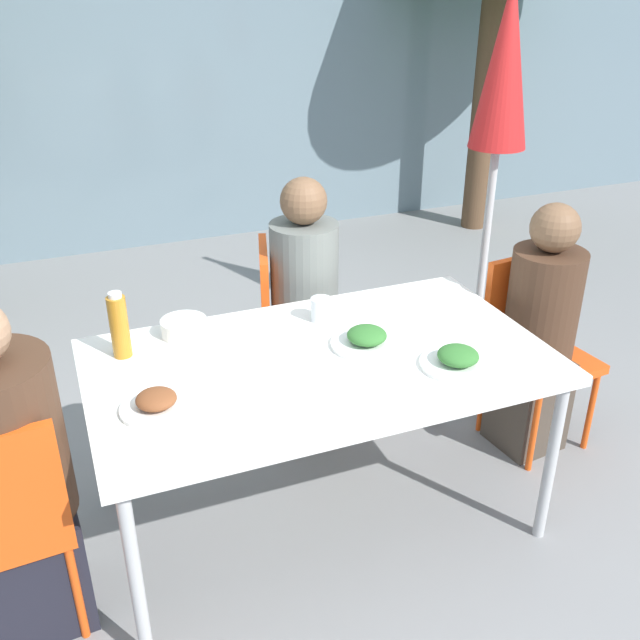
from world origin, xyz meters
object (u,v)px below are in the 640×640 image
at_px(person_left, 11,485).
at_px(drinking_cup, 321,309).
at_px(person_far, 305,309).
at_px(bottle, 119,326).
at_px(chair_far, 287,319).
at_px(chair_right, 532,337).
at_px(person_right, 538,337).
at_px(salad_bowl, 184,327).
at_px(closed_umbrella, 502,94).

distance_m(person_left, drinking_cup, 1.26).
distance_m(person_far, bottle, 1.02).
distance_m(chair_far, person_far, 0.12).
bearing_deg(person_left, drinking_cup, 12.34).
xyz_separation_m(person_far, drinking_cup, (-0.10, -0.45, 0.22)).
xyz_separation_m(person_left, chair_right, (2.19, 0.28, -0.05)).
relative_size(bottle, drinking_cup, 2.63).
bearing_deg(person_left, person_right, 1.13).
height_order(chair_far, salad_bowl, chair_far).
bearing_deg(drinking_cup, person_right, -9.04).
relative_size(drinking_cup, salad_bowl, 0.54).
xyz_separation_m(person_far, bottle, (-0.87, -0.45, 0.29)).
distance_m(bottle, salad_bowl, 0.27).
xyz_separation_m(bottle, drinking_cup, (0.77, -0.00, -0.07)).
xyz_separation_m(chair_right, bottle, (-1.77, 0.07, 0.36)).
bearing_deg(closed_umbrella, person_left, -156.40).
xyz_separation_m(bottle, salad_bowl, (0.24, 0.08, -0.09)).
relative_size(person_far, salad_bowl, 6.84).
bearing_deg(person_far, person_left, -41.72).
bearing_deg(chair_far, chair_right, 75.03).
distance_m(chair_right, salad_bowl, 1.56).
xyz_separation_m(person_right, closed_umbrella, (0.29, 0.87, 0.88)).
bearing_deg(drinking_cup, person_left, -163.50).
height_order(chair_right, drinking_cup, chair_right).
bearing_deg(bottle, person_far, 27.22).
height_order(chair_far, drinking_cup, chair_far).
xyz_separation_m(chair_right, chair_far, (-0.96, 0.59, 0.00)).
height_order(person_far, drinking_cup, person_far).
relative_size(chair_far, bottle, 3.47).
relative_size(bottle, salad_bowl, 1.42).
height_order(person_right, salad_bowl, person_right).
relative_size(chair_right, person_right, 0.75).
relative_size(chair_far, closed_umbrella, 0.43).
bearing_deg(person_far, bottle, -46.44).
xyz_separation_m(person_left, person_right, (2.15, 0.20, 0.00)).
distance_m(person_left, salad_bowl, 0.82).
distance_m(chair_far, closed_umbrella, 1.54).
relative_size(person_left, chair_far, 1.38).
relative_size(person_far, bottle, 4.81).
height_order(person_left, drinking_cup, person_left).
relative_size(person_far, drinking_cup, 12.64).
distance_m(person_left, person_right, 2.15).
xyz_separation_m(chair_far, closed_umbrella, (1.22, 0.19, 0.93)).
xyz_separation_m(chair_far, salad_bowl, (-0.56, -0.44, 0.27)).
height_order(bottle, drinking_cup, bottle).
xyz_separation_m(person_right, person_far, (-0.86, 0.60, 0.02)).
bearing_deg(chair_right, drinking_cup, -10.27).
relative_size(person_left, bottle, 4.77).
height_order(closed_umbrella, drinking_cup, closed_umbrella).
bearing_deg(chair_right, person_left, 0.98).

